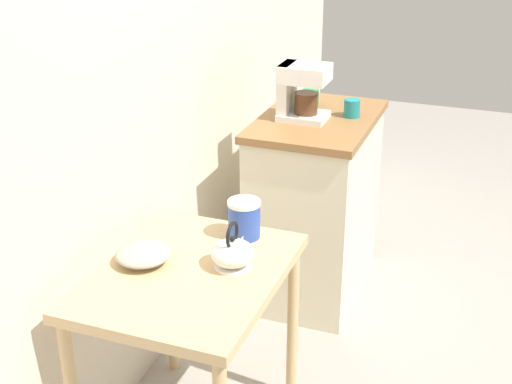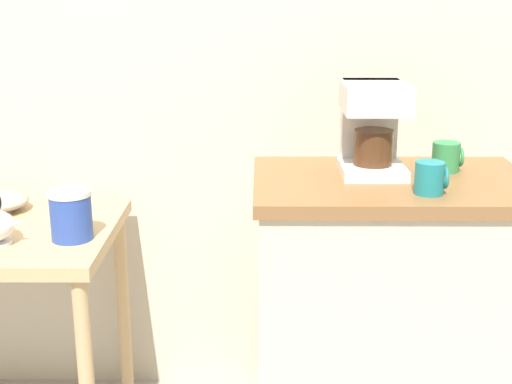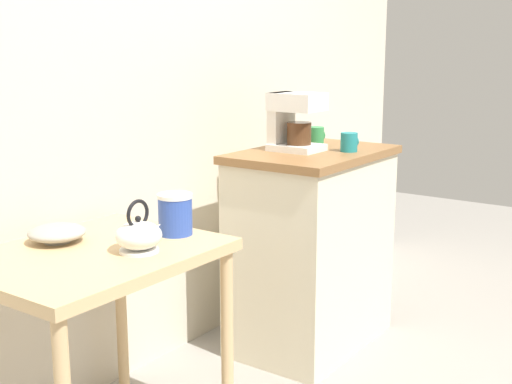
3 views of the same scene
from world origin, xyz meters
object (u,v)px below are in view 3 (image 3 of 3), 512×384
Objects in this scene: bowl_stoneware at (57,233)px; mug_dark_teal at (349,142)px; teakettle at (139,235)px; coffee_maker at (293,119)px; mug_tall_green at (316,136)px; canister_enamel at (175,214)px.

mug_dark_teal is at bearing -18.03° from bowl_stoneware.
coffee_maker is (1.09, 0.11, 0.27)m from teakettle.
teakettle reaches higher than bowl_stoneware.
teakettle is (0.08, -0.30, 0.02)m from bowl_stoneware.
mug_dark_teal is (0.12, -0.22, -0.10)m from coffee_maker.
coffee_maker is at bearing 5.67° from teakettle.
bowl_stoneware is at bearing 161.97° from mug_dark_teal.
mug_dark_teal is 0.98× the size of mug_tall_green.
coffee_maker reaches higher than canister_enamel.
mug_dark_teal is 0.25m from mug_tall_green.
teakettle is 2.17× the size of mug_dark_teal.
bowl_stoneware is 0.32m from teakettle.
coffee_maker is (0.86, 0.06, 0.25)m from canister_enamel.
mug_tall_green is at bearing 3.70° from canister_enamel.
mug_dark_teal is at bearing -9.35° from canister_enamel.
canister_enamel is at bearing -40.02° from bowl_stoneware.
teakettle is at bearing -168.45° from canister_enamel.
mug_dark_teal is at bearing -113.51° from mug_tall_green.
teakettle is at bearing -174.33° from coffee_maker.
canister_enamel is 1.10m from mug_tall_green.
teakettle is 1.26× the size of canister_enamel.
coffee_maker reaches higher than mug_tall_green.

